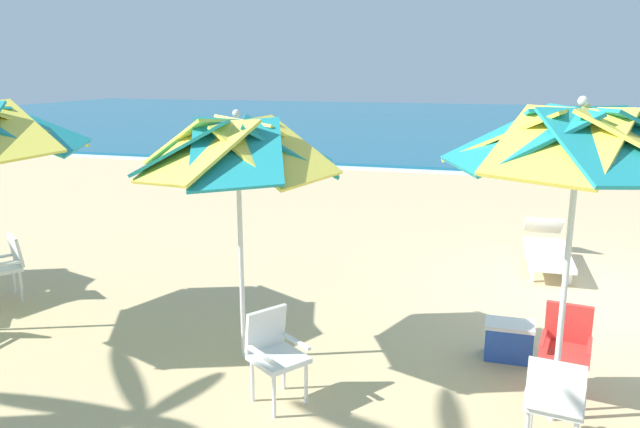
{
  "coord_description": "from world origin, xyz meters",
  "views": [
    {
      "loc": [
        -1.59,
        -8.24,
        3.0
      ],
      "look_at": [
        -3.94,
        -0.19,
        1.0
      ],
      "focal_mm": 34.15,
      "sensor_mm": 36.0,
      "label": 1
    }
  ],
  "objects": [
    {
      "name": "sun_lounger_1",
      "position": [
        -0.74,
        1.47,
        0.28
      ],
      "size": [
        0.67,
        2.15,
        0.62
      ],
      "color": "white",
      "rests_on": "ground"
    },
    {
      "name": "beach_umbrella_0",
      "position": [
        -0.98,
        -3.09,
        2.44
      ],
      "size": [
        2.14,
        2.14,
        2.8
      ],
      "color": "silver",
      "rests_on": "ground"
    },
    {
      "name": "cooler_box",
      "position": [
        -1.34,
        -1.96,
        0.2
      ],
      "size": [
        0.5,
        0.34,
        0.4
      ],
      "color": "blue",
      "rests_on": "ground"
    },
    {
      "name": "beach_umbrella_1",
      "position": [
        -4.04,
        -2.74,
        2.24
      ],
      "size": [
        2.14,
        2.14,
        2.62
      ],
      "color": "silver",
      "rests_on": "ground"
    },
    {
      "name": "surf_foam",
      "position": [
        0.0,
        10.03,
        0.01
      ],
      "size": [
        80.0,
        0.7,
        0.01
      ],
      "primitive_type": "cube",
      "color": "white",
      "rests_on": "ground"
    },
    {
      "name": "plastic_chair_2",
      "position": [
        -3.43,
        -3.45,
        0.5
      ],
      "size": [
        0.63,
        0.62,
        0.87
      ],
      "color": "white",
      "rests_on": "ground"
    },
    {
      "name": "plastic_chair_1",
      "position": [
        -0.85,
        -2.57,
        0.5
      ],
      "size": [
        0.51,
        0.53,
        0.87
      ],
      "color": "red",
      "rests_on": "ground"
    },
    {
      "name": "sea",
      "position": [
        0.0,
        28.33,
        0.05
      ],
      "size": [
        80.0,
        36.0,
        0.1
      ],
      "primitive_type": "cube",
      "color": "#19607F",
      "rests_on": "ground"
    },
    {
      "name": "plastic_chair_0",
      "position": [
        -1.03,
        -3.63,
        0.5
      ],
      "size": [
        0.5,
        0.52,
        0.87
      ],
      "color": "white",
      "rests_on": "ground"
    },
    {
      "name": "plastic_chair_5",
      "position": [
        -7.71,
        -2.06,
        0.5
      ],
      "size": [
        0.62,
        0.63,
        0.87
      ],
      "color": "white",
      "rests_on": "ground"
    },
    {
      "name": "ground_plane",
      "position": [
        0.0,
        0.0,
        0.0
      ],
      "size": [
        80.0,
        80.0,
        0.0
      ],
      "primitive_type": "plane",
      "color": "#D3B784"
    }
  ]
}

